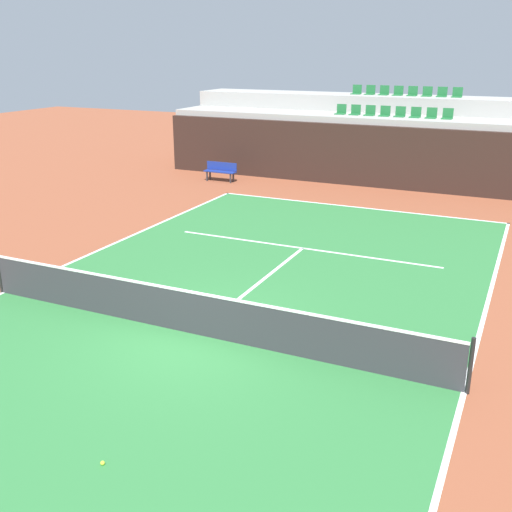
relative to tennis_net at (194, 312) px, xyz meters
The scene contains 15 objects.
ground_plane 0.51m from the tennis_net, ahead, with size 80.00×80.00×0.00m, color brown.
court_surface 0.50m from the tennis_net, ahead, with size 11.00×24.00×0.01m, color #2D7238.
baseline_far 11.96m from the tennis_net, 90.00° to the left, with size 11.00×0.10×0.00m, color white.
sideline_left 5.47m from the tennis_net, behind, with size 0.10×24.00×0.00m, color white.
sideline_right 5.47m from the tennis_net, ahead, with size 0.10×24.00×0.00m, color white.
service_line_far 6.42m from the tennis_net, 90.00° to the left, with size 8.26×0.10×0.00m, color white.
centre_service_line 3.24m from the tennis_net, 90.00° to the left, with size 0.10×6.40×0.00m, color white.
back_wall 15.81m from the tennis_net, 90.00° to the left, with size 20.67×0.30×2.62m, color black.
stands_tier_lower 17.16m from the tennis_net, 90.00° to the left, with size 20.67×2.40×2.89m, color #9E9E99.
stands_tier_upper 19.58m from the tennis_net, 90.00° to the left, with size 20.67×2.40×3.62m, color #9E9E99.
seating_row_lower 17.41m from the tennis_net, 90.00° to the left, with size 5.13×0.44×0.44m.
seating_row_upper 19.90m from the tennis_net, 90.00° to the left, with size 5.13×0.44×0.44m.
tennis_net is the anchor object (origin of this frame).
player_bench 15.63m from the tennis_net, 116.09° to the left, with size 1.50×0.40×0.85m.
tennis_ball_0 4.38m from the tennis_net, 77.30° to the right, with size 0.07×0.07×0.07m, color #CCE033.
Camera 1 is at (6.06, -9.96, 5.72)m, focal length 42.63 mm.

